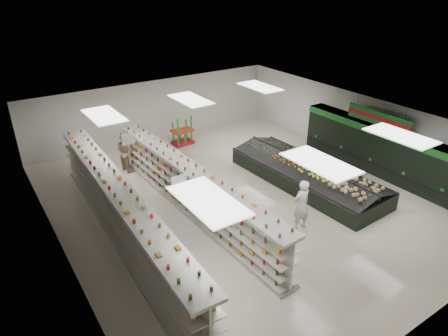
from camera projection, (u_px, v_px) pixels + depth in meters
floor at (241, 197)px, 16.49m from camera, size 16.00×16.00×0.00m
ceiling at (243, 124)px, 15.07m from camera, size 14.00×16.00×0.02m
wall_back at (155, 110)px, 21.74m from camera, size 14.00×0.02×3.20m
wall_front at (433, 278)px, 9.81m from camera, size 14.00×0.02×3.20m
wall_left at (58, 216)px, 12.29m from camera, size 0.02×16.00×3.20m
wall_right at (359, 127)px, 19.26m from camera, size 0.02×16.00×3.20m
produce_wall_case at (377, 147)px, 18.07m from camera, size 0.93×8.00×2.20m
aisle_sign_near at (179, 182)px, 11.89m from camera, size 0.52×0.06×0.75m
aisle_sign_far at (128, 139)px, 14.87m from camera, size 0.52×0.06×0.75m
hortifruti_banner at (379, 118)px, 17.30m from camera, size 0.12×3.20×0.95m
gondola_left at (121, 217)px, 13.43m from camera, size 1.30×12.06×2.09m
gondola_center at (192, 192)px, 15.11m from camera, size 1.14×10.85×1.88m
produce_island at (306, 173)px, 17.32m from camera, size 2.96×7.37×1.08m
soda_endcap at (182, 132)px, 21.23m from camera, size 1.17×0.83×1.45m
shopper_main at (301, 205)px, 14.08m from camera, size 0.72×0.48×1.93m
shopper_background at (126, 151)px, 18.33m from camera, size 0.77×1.03×1.89m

